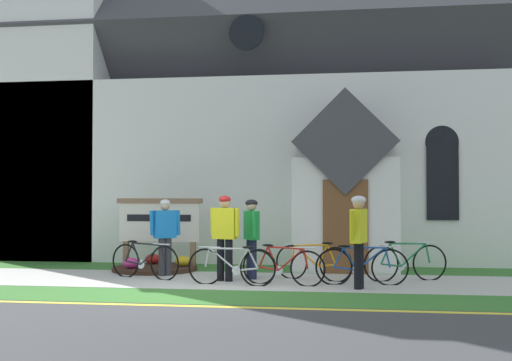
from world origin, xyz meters
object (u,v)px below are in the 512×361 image
(bicycle_yellow, at_px, (232,266))
(cyclist_in_green_jersey, at_px, (225,231))
(bicycle_white, at_px, (144,261))
(bicycle_red, at_px, (314,262))
(bicycle_black, at_px, (283,266))
(yard_deciduous_tree, at_px, (68,130))
(bicycle_green, at_px, (405,262))
(cyclist_in_white_jersey, at_px, (359,234))
(bicycle_blue, at_px, (361,266))
(cyclist_in_orange_jersey, at_px, (165,231))
(cyclist_in_yellow_jersey, at_px, (251,232))
(church_sign, at_px, (159,222))

(bicycle_yellow, bearing_deg, cyclist_in_green_jersey, 114.34)
(bicycle_white, relative_size, bicycle_yellow, 0.93)
(bicycle_red, height_order, bicycle_black, bicycle_red)
(bicycle_black, distance_m, cyclist_in_green_jersey, 1.43)
(yard_deciduous_tree, bearing_deg, bicycle_green, -28.24)
(cyclist_in_white_jersey, xyz_separation_m, yard_deciduous_tree, (-8.66, 6.44, 2.73))
(bicycle_yellow, xyz_separation_m, yard_deciduous_tree, (-6.23, 6.26, 3.39))
(bicycle_blue, distance_m, bicycle_yellow, 2.52)
(cyclist_in_orange_jersey, height_order, cyclist_in_green_jersey, cyclist_in_green_jersey)
(bicycle_black, bearing_deg, bicycle_blue, 8.10)
(bicycle_red, distance_m, yard_deciduous_tree, 10.00)
(cyclist_in_yellow_jersey, bearing_deg, bicycle_yellow, -103.61)
(church_sign, xyz_separation_m, bicycle_green, (5.57, -1.35, -0.72))
(bicycle_green, bearing_deg, bicycle_white, -176.18)
(bicycle_black, xyz_separation_m, cyclist_in_orange_jersey, (-2.67, 1.07, 0.60))
(cyclist_in_orange_jersey, xyz_separation_m, yard_deciduous_tree, (-4.55, 5.04, 2.79))
(bicycle_blue, bearing_deg, church_sign, 156.05)
(cyclist_in_green_jersey, xyz_separation_m, yard_deciduous_tree, (-6.00, 5.74, 2.73))
(bicycle_blue, height_order, bicycle_white, bicycle_white)
(church_sign, bearing_deg, bicycle_yellow, -48.25)
(cyclist_in_yellow_jersey, bearing_deg, bicycle_white, -173.36)
(bicycle_blue, distance_m, cyclist_in_white_jersey, 0.86)
(bicycle_white, height_order, cyclist_in_yellow_jersey, cyclist_in_yellow_jersey)
(cyclist_in_orange_jersey, bearing_deg, bicycle_blue, -11.52)
(cyclist_in_orange_jersey, relative_size, yard_deciduous_tree, 0.32)
(church_sign, xyz_separation_m, bicycle_yellow, (2.19, -2.45, -0.74))
(church_sign, bearing_deg, bicycle_white, -83.49)
(bicycle_green, height_order, yard_deciduous_tree, yard_deciduous_tree)
(bicycle_black, xyz_separation_m, yard_deciduous_tree, (-7.21, 6.11, 3.39))
(bicycle_green, xyz_separation_m, bicycle_white, (-5.38, -0.36, -0.01))
(bicycle_blue, xyz_separation_m, cyclist_in_orange_jersey, (-4.18, 0.85, 0.59))
(church_sign, height_order, cyclist_in_orange_jersey, church_sign)
(bicycle_black, distance_m, cyclist_in_yellow_jersey, 1.27)
(church_sign, distance_m, yard_deciduous_tree, 6.16)
(bicycle_red, relative_size, cyclist_in_green_jersey, 0.93)
(bicycle_yellow, height_order, cyclist_in_orange_jersey, cyclist_in_orange_jersey)
(bicycle_red, relative_size, bicycle_white, 0.98)
(cyclist_in_green_jersey, bearing_deg, yard_deciduous_tree, 136.26)
(bicycle_white, height_order, cyclist_in_green_jersey, cyclist_in_green_jersey)
(bicycle_blue, bearing_deg, bicycle_yellow, -171.50)
(bicycle_green, relative_size, cyclist_in_white_jersey, 0.99)
(bicycle_yellow, bearing_deg, cyclist_in_white_jersey, -4.28)
(bicycle_green, xyz_separation_m, bicycle_black, (-2.41, -0.94, -0.02))
(bicycle_black, xyz_separation_m, cyclist_in_yellow_jersey, (-0.74, 0.84, 0.60))
(cyclist_in_orange_jersey, bearing_deg, bicycle_green, -1.46)
(bicycle_white, bearing_deg, cyclist_in_green_jersey, -6.81)
(bicycle_white, height_order, cyclist_in_orange_jersey, cyclist_in_orange_jersey)
(bicycle_yellow, bearing_deg, yard_deciduous_tree, 134.87)
(bicycle_blue, bearing_deg, bicycle_white, 175.37)
(bicycle_black, height_order, bicycle_white, bicycle_white)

